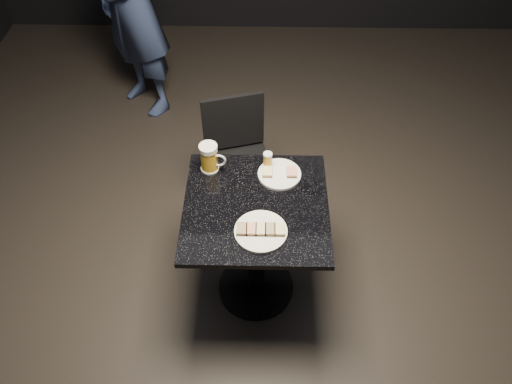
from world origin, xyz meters
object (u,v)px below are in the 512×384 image
at_px(patron, 131,1).
at_px(beer_tumbler, 268,161).
at_px(chair, 238,156).
at_px(plate_large, 261,231).
at_px(beer_mug, 210,158).
at_px(plate_small, 279,174).
at_px(table, 256,235).

xyz_separation_m(patron, beer_tumbler, (0.97, -1.51, -0.08)).
height_order(patron, chair, patron).
distance_m(plate_large, beer_mug, 0.49).
distance_m(plate_large, patron, 2.15).
relative_size(plate_small, patron, 0.12).
relative_size(plate_large, chair, 0.29).
xyz_separation_m(plate_small, chair, (-0.23, 0.41, -0.26)).
xyz_separation_m(plate_small, beer_tumbler, (-0.06, 0.05, 0.04)).
xyz_separation_m(table, chair, (-0.12, 0.61, -0.01)).
height_order(beer_tumbler, chair, chair).
height_order(table, beer_mug, beer_mug).
bearing_deg(plate_large, beer_mug, 122.89).
height_order(plate_large, patron, patron).
bearing_deg(beer_mug, patron, 113.88).
xyz_separation_m(plate_small, patron, (-1.03, 1.56, 0.13)).
relative_size(table, beer_tumbler, 7.65).
distance_m(plate_small, beer_mug, 0.36).
bearing_deg(beer_mug, beer_tumbler, 2.86).
bearing_deg(table, chair, 101.05).
height_order(table, beer_tumbler, beer_tumbler).
distance_m(plate_large, table, 0.30).
relative_size(plate_small, beer_mug, 1.39).
relative_size(plate_large, patron, 0.14).
bearing_deg(beer_tumbler, chair, 116.13).
height_order(plate_large, plate_small, same).
bearing_deg(patron, beer_mug, -24.10).
relative_size(plate_large, beer_mug, 1.55).
xyz_separation_m(plate_large, beer_mug, (-0.26, 0.41, 0.07)).
distance_m(patron, table, 2.02).
bearing_deg(chair, plate_small, -60.10).
bearing_deg(plate_small, beer_tumbler, 138.51).
bearing_deg(patron, plate_small, -14.65).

